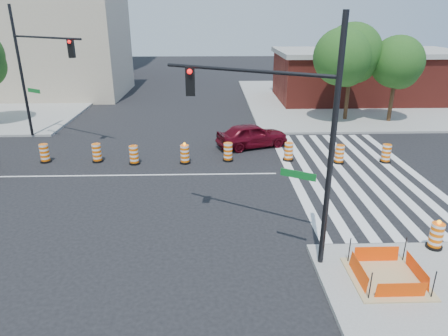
{
  "coord_description": "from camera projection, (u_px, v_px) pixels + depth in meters",
  "views": [
    {
      "loc": [
        3.73,
        -18.93,
        7.71
      ],
      "look_at": [
        4.24,
        -2.73,
        1.4
      ],
      "focal_mm": 32.0,
      "sensor_mm": 36.0,
      "label": 1
    }
  ],
  "objects": [
    {
      "name": "ground",
      "position": [
        139.0,
        175.0,
        20.32
      ],
      "size": [
        120.0,
        120.0,
        0.0
      ],
      "primitive_type": "plane",
      "color": "black",
      "rests_on": "ground"
    },
    {
      "name": "excavation_pit",
      "position": [
        387.0,
        277.0,
        12.12
      ],
      "size": [
        2.2,
        2.2,
        0.9
      ],
      "color": "tan",
      "rests_on": "ground"
    },
    {
      "name": "lane_centerline",
      "position": [
        139.0,
        175.0,
        20.32
      ],
      "size": [
        14.0,
        0.12,
        0.01
      ],
      "primitive_type": "cube",
      "color": "silver",
      "rests_on": "ground"
    },
    {
      "name": "brick_storefront",
      "position": [
        366.0,
        76.0,
        36.77
      ],
      "size": [
        16.5,
        8.5,
        4.6
      ],
      "color": "maroon",
      "rests_on": "ground"
    },
    {
      "name": "signal_pole_nw",
      "position": [
        36.0,
        62.0,
        23.92
      ],
      "size": [
        5.14,
        3.53,
        8.07
      ],
      "rotation": [
        0.0,
        0.0,
        -0.59
      ],
      "color": "black",
      "rests_on": "ground"
    },
    {
      "name": "tree_north_d",
      "position": [
        352.0,
        56.0,
        28.9
      ],
      "size": [
        4.21,
        4.21,
        7.16
      ],
      "color": "#382314",
      "rests_on": "ground"
    },
    {
      "name": "median_drum_9",
      "position": [
        386.0,
        154.0,
        21.89
      ],
      "size": [
        0.6,
        0.6,
        1.02
      ],
      "color": "black",
      "rests_on": "ground"
    },
    {
      "name": "median_drum_3",
      "position": [
        97.0,
        153.0,
        22.0
      ],
      "size": [
        0.6,
        0.6,
        1.02
      ],
      "color": "black",
      "rests_on": "ground"
    },
    {
      "name": "median_drum_7",
      "position": [
        289.0,
        152.0,
        22.18
      ],
      "size": [
        0.6,
        0.6,
        1.02
      ],
      "color": "black",
      "rests_on": "ground"
    },
    {
      "name": "tree_north_c",
      "position": [
        342.0,
        60.0,
        28.11
      ],
      "size": [
        4.04,
        4.04,
        6.86
      ],
      "color": "#382314",
      "rests_on": "ground"
    },
    {
      "name": "beige_midrise",
      "position": [
        49.0,
        43.0,
        38.65
      ],
      "size": [
        14.0,
        10.0,
        10.0
      ],
      "primitive_type": "cube",
      "color": "#B8A78D",
      "rests_on": "ground"
    },
    {
      "name": "median_drum_6",
      "position": [
        228.0,
        152.0,
        22.15
      ],
      "size": [
        0.6,
        0.6,
        1.02
      ],
      "color": "black",
      "rests_on": "ground"
    },
    {
      "name": "median_drum_2",
      "position": [
        45.0,
        154.0,
        21.94
      ],
      "size": [
        0.6,
        0.6,
        1.02
      ],
      "color": "black",
      "rests_on": "ground"
    },
    {
      "name": "red_coupe",
      "position": [
        252.0,
        135.0,
        24.36
      ],
      "size": [
        4.7,
        3.1,
        1.49
      ],
      "primitive_type": "imported",
      "rotation": [
        0.0,
        0.0,
        1.91
      ],
      "color": "#540713",
      "rests_on": "ground"
    },
    {
      "name": "tree_north_e",
      "position": [
        397.0,
        65.0,
        28.55
      ],
      "size": [
        3.71,
        3.71,
        6.31
      ],
      "color": "#382314",
      "rests_on": "ground"
    },
    {
      "name": "crosswalk_east",
      "position": [
        352.0,
        172.0,
        20.64
      ],
      "size": [
        6.75,
        13.5,
        0.01
      ],
      "color": "silver",
      "rests_on": "ground"
    },
    {
      "name": "median_drum_5",
      "position": [
        185.0,
        155.0,
        21.79
      ],
      "size": [
        0.6,
        0.6,
        1.18
      ],
      "color": "black",
      "rests_on": "ground"
    },
    {
      "name": "median_drum_8",
      "position": [
        339.0,
        155.0,
        21.79
      ],
      "size": [
        0.6,
        0.6,
        1.02
      ],
      "color": "black",
      "rests_on": "ground"
    },
    {
      "name": "pit_drum",
      "position": [
        436.0,
        236.0,
        13.61
      ],
      "size": [
        0.55,
        0.55,
        1.07
      ],
      "color": "black",
      "rests_on": "ground"
    },
    {
      "name": "sidewalk_ne",
      "position": [
        363.0,
        100.0,
        37.58
      ],
      "size": [
        22.0,
        22.0,
        0.15
      ],
      "primitive_type": "cube",
      "color": "gray",
      "rests_on": "ground"
    },
    {
      "name": "signal_pole_se",
      "position": [
        281.0,
        120.0,
        12.07
      ],
      "size": [
        5.04,
        3.07,
        7.65
      ],
      "rotation": [
        0.0,
        0.0,
        2.6
      ],
      "color": "black",
      "rests_on": "ground"
    },
    {
      "name": "median_drum_4",
      "position": [
        134.0,
        156.0,
        21.67
      ],
      "size": [
        0.6,
        0.6,
        1.02
      ],
      "color": "black",
      "rests_on": "ground"
    }
  ]
}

